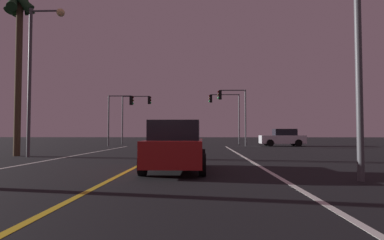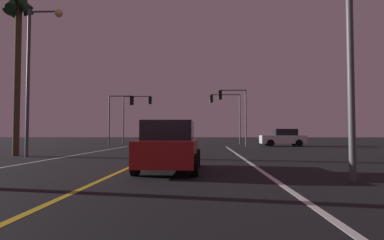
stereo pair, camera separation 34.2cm
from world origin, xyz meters
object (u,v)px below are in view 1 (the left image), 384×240
Objects in this scene: traffic_light_near_right at (232,104)px; traffic_light_near_left at (121,108)px; car_lead_same_lane at (176,147)px; palm_tree_left_mid at (19,17)px; street_lamp_left_mid at (38,62)px; traffic_light_far_left at (136,108)px; car_crossing_side at (283,138)px; traffic_light_far_right at (225,107)px.

traffic_light_near_left is at bearing 0.00° from traffic_light_near_right.
palm_tree_left_mid is at bearing 54.61° from car_lead_same_lane.
palm_tree_left_mid is at bearing -99.93° from traffic_light_near_left.
street_lamp_left_mid is at bearing 50.63° from traffic_light_near_right.
traffic_light_near_right is 11.94m from traffic_light_far_left.
traffic_light_near_left is 14.47m from palm_tree_left_mid.
car_lead_same_lane is at bearing 67.27° from car_crossing_side.
traffic_light_near_right is at bearing -10.60° from car_lead_same_lane.
traffic_light_far_left is at bearing -27.43° from traffic_light_near_right.
traffic_light_far_right is (-0.36, 5.50, 0.20)m from traffic_light_near_right.
traffic_light_far_left is at bearing -17.19° from car_crossing_side.
traffic_light_far_right is 10.24m from traffic_light_far_left.
street_lamp_left_mid is (-11.84, -14.43, 1.03)m from traffic_light_near_right.
traffic_light_near_left is 0.87× the size of traffic_light_far_right.
traffic_light_near_right is 0.68× the size of street_lamp_left_mid.
street_lamp_left_mid is at bearing -93.58° from traffic_light_far_left.
traffic_light_near_left is at bearing 27.37° from traffic_light_far_right.
street_lamp_left_mid is (-16.85, -15.10, 4.29)m from car_crossing_side.
traffic_light_near_left reaches higher than car_crossing_side.
traffic_light_far_right is 23.02m from street_lamp_left_mid.
street_lamp_left_mid reaches higher than traffic_light_far_right.
palm_tree_left_mid reaches higher than traffic_light_far_left.
traffic_light_near_left is at bearing 86.58° from street_lamp_left_mid.
traffic_light_near_left is 0.62× the size of street_lamp_left_mid.
traffic_light_far_right is (10.62, 5.50, 0.56)m from traffic_light_near_left.
car_lead_same_lane is at bearing -35.39° from palm_tree_left_mid.
traffic_light_far_right is 23.43m from palm_tree_left_mid.
palm_tree_left_mid is (-2.77, -19.15, 3.73)m from traffic_light_far_left.
traffic_light_far_right is at bearing -41.97° from car_crossing_side.
traffic_light_far_left is 19.70m from palm_tree_left_mid.
street_lamp_left_mid reaches higher than traffic_light_far_left.
traffic_light_near_left is at bearing 2.40° from car_crossing_side.
palm_tree_left_mid is at bearing 45.59° from traffic_light_near_right.
palm_tree_left_mid reaches higher than car_lead_same_lane.
traffic_light_far_right is at bearing 0.00° from traffic_light_far_left.
car_crossing_side is 16.68m from traffic_light_far_left.
car_lead_same_lane is 21.04m from traffic_light_near_right.
palm_tree_left_mid is (-13.01, -19.15, 3.62)m from traffic_light_far_right.
palm_tree_left_mid reaches higher than traffic_light_near_left.
street_lamp_left_mid reaches higher than traffic_light_near_left.
traffic_light_near_right reaches higher than traffic_light_near_left.
street_lamp_left_mid is 0.81× the size of palm_tree_left_mid.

